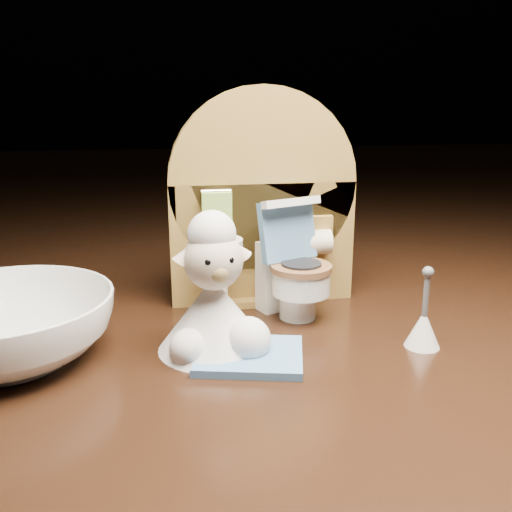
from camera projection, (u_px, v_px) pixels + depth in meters
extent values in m
cube|color=black|center=(279.00, 406.00, 0.37)|extent=(2.50, 2.50, 0.10)
cube|color=olive|center=(262.00, 242.00, 0.40)|extent=(0.13, 0.02, 0.09)
cylinder|color=olive|center=(262.00, 182.00, 0.39)|extent=(0.13, 0.02, 0.13)
cube|color=olive|center=(262.00, 296.00, 0.42)|extent=(0.05, 0.04, 0.01)
cylinder|color=white|center=(219.00, 281.00, 0.39)|extent=(0.01, 0.01, 0.04)
cylinder|color=white|center=(219.00, 247.00, 0.38)|extent=(0.03, 0.03, 0.01)
cylinder|color=silver|center=(217.00, 229.00, 0.38)|extent=(0.00, 0.00, 0.01)
cube|color=#94BD4D|center=(217.00, 208.00, 0.38)|extent=(0.02, 0.01, 0.02)
cube|color=olive|center=(315.00, 232.00, 0.40)|extent=(0.02, 0.01, 0.02)
cylinder|color=beige|center=(317.00, 242.00, 0.39)|extent=(0.02, 0.02, 0.02)
cylinder|color=white|center=(298.00, 305.00, 0.38)|extent=(0.02, 0.02, 0.02)
cylinder|color=white|center=(301.00, 282.00, 0.37)|extent=(0.04, 0.04, 0.02)
cylinder|color=brown|center=(301.00, 268.00, 0.37)|extent=(0.04, 0.04, 0.00)
cube|color=white|center=(281.00, 275.00, 0.39)|extent=(0.04, 0.03, 0.05)
cube|color=#5180AF|center=(287.00, 230.00, 0.38)|extent=(0.04, 0.03, 0.04)
cube|color=white|center=(291.00, 202.00, 0.37)|extent=(0.04, 0.02, 0.01)
cylinder|color=#B3D73D|center=(292.00, 231.00, 0.39)|extent=(0.01, 0.01, 0.01)
cube|color=#5180AF|center=(249.00, 356.00, 0.32)|extent=(0.07, 0.06, 0.00)
cone|color=white|center=(423.00, 328.00, 0.34)|extent=(0.02, 0.02, 0.02)
cylinder|color=#59595B|center=(426.00, 295.00, 0.33)|extent=(0.00, 0.00, 0.03)
sphere|color=#59595B|center=(428.00, 272.00, 0.33)|extent=(0.01, 0.01, 0.01)
cone|color=white|center=(214.00, 314.00, 0.33)|extent=(0.07, 0.07, 0.04)
sphere|color=white|center=(248.00, 340.00, 0.32)|extent=(0.03, 0.03, 0.03)
sphere|color=white|center=(189.00, 348.00, 0.32)|extent=(0.02, 0.02, 0.02)
sphere|color=beige|center=(213.00, 260.00, 0.32)|extent=(0.03, 0.03, 0.03)
sphere|color=#97814B|center=(219.00, 272.00, 0.31)|extent=(0.01, 0.01, 0.01)
sphere|color=white|center=(212.00, 235.00, 0.32)|extent=(0.03, 0.03, 0.03)
cone|color=beige|center=(185.00, 254.00, 0.32)|extent=(0.02, 0.01, 0.02)
cone|color=beige|center=(239.00, 249.00, 0.32)|extent=(0.02, 0.01, 0.02)
sphere|color=black|center=(208.00, 262.00, 0.30)|extent=(0.00, 0.00, 0.00)
sphere|color=black|center=(230.00, 260.00, 0.31)|extent=(0.00, 0.00, 0.00)
imported|color=white|center=(6.00, 328.00, 0.32)|extent=(0.13, 0.13, 0.04)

